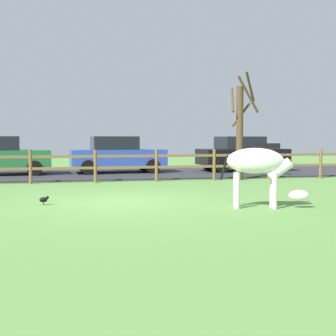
{
  "coord_description": "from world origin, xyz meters",
  "views": [
    {
      "loc": [
        -1.24,
        -10.77,
        1.51
      ],
      "look_at": [
        1.29,
        0.7,
        0.75
      ],
      "focal_mm": 48.79,
      "sensor_mm": 36.0,
      "label": 1
    }
  ],
  "objects_px": {
    "bare_tree": "(240,128)",
    "zebra": "(259,166)",
    "parked_car_black": "(242,153)",
    "parked_car_blue": "(117,154)",
    "crow_on_grass": "(44,199)"
  },
  "relations": [
    {
      "from": "zebra",
      "to": "parked_car_blue",
      "type": "height_order",
      "value": "parked_car_blue"
    },
    {
      "from": "bare_tree",
      "to": "crow_on_grass",
      "type": "xyz_separation_m",
      "value": [
        -6.73,
        -5.09,
        -1.77
      ]
    },
    {
      "from": "zebra",
      "to": "crow_on_grass",
      "type": "bearing_deg",
      "value": 162.31
    },
    {
      "from": "bare_tree",
      "to": "zebra",
      "type": "relative_size",
      "value": 2.06
    },
    {
      "from": "bare_tree",
      "to": "parked_car_blue",
      "type": "height_order",
      "value": "bare_tree"
    },
    {
      "from": "bare_tree",
      "to": "parked_car_black",
      "type": "bearing_deg",
      "value": 67.35
    },
    {
      "from": "crow_on_grass",
      "to": "parked_car_blue",
      "type": "bearing_deg",
      "value": 73.69
    },
    {
      "from": "crow_on_grass",
      "to": "parked_car_blue",
      "type": "xyz_separation_m",
      "value": [
        2.62,
        8.96,
        0.72
      ]
    },
    {
      "from": "zebra",
      "to": "parked_car_black",
      "type": "bearing_deg",
      "value": 70.29
    },
    {
      "from": "crow_on_grass",
      "to": "parked_car_black",
      "type": "relative_size",
      "value": 0.05
    },
    {
      "from": "bare_tree",
      "to": "zebra",
      "type": "distance_m",
      "value": 6.96
    },
    {
      "from": "bare_tree",
      "to": "parked_car_black",
      "type": "xyz_separation_m",
      "value": [
        1.56,
        3.75,
        -1.06
      ]
    },
    {
      "from": "crow_on_grass",
      "to": "parked_car_blue",
      "type": "distance_m",
      "value": 9.36
    },
    {
      "from": "zebra",
      "to": "parked_car_black",
      "type": "xyz_separation_m",
      "value": [
        3.69,
        10.3,
        -0.08
      ]
    },
    {
      "from": "parked_car_black",
      "to": "parked_car_blue",
      "type": "distance_m",
      "value": 5.67
    }
  ]
}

